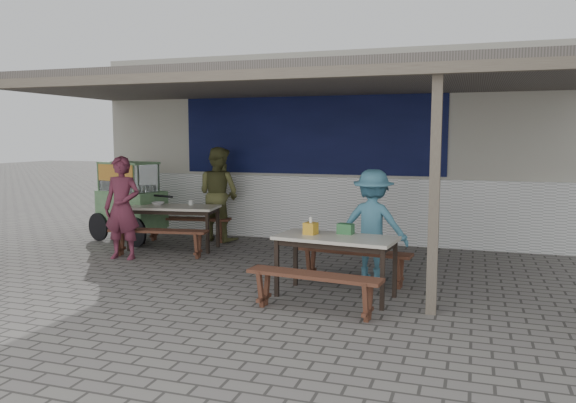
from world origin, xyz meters
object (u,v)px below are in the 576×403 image
(table_left, at_px, (173,210))
(bench_right_street, at_px, (314,283))
(bench_left_street, at_px, (158,236))
(table_right, at_px, (336,243))
(patron_street_side, at_px, (122,208))
(condiment_jar, at_px, (191,203))
(patron_right_table, at_px, (373,225))
(bench_right_wall, at_px, (354,258))
(bench_left_wall, at_px, (187,223))
(donation_box, at_px, (346,229))
(tissue_box, at_px, (311,228))
(patron_wall_side, at_px, (219,194))
(vendor_cart, at_px, (130,198))
(condiment_bowl, at_px, (158,204))

(table_left, xyz_separation_m, bench_right_street, (3.29, -2.70, -0.33))
(bench_left_street, relative_size, table_right, 1.10)
(patron_street_side, distance_m, condiment_jar, 1.32)
(table_right, relative_size, patron_right_table, 1.00)
(table_left, distance_m, bench_right_wall, 3.69)
(bench_left_wall, bearing_deg, donation_box, -43.46)
(table_right, distance_m, tissue_box, 0.37)
(bench_right_wall, xyz_separation_m, patron_street_side, (-3.81, 0.33, 0.48))
(patron_street_side, distance_m, patron_wall_side, 2.09)
(table_left, distance_m, tissue_box, 3.61)
(bench_right_wall, height_order, patron_wall_side, patron_wall_side)
(patron_street_side, relative_size, condiment_jar, 18.40)
(bench_left_wall, height_order, patron_right_table, patron_right_table)
(patron_street_side, bearing_deg, tissue_box, -22.84)
(patron_street_side, distance_m, patron_right_table, 4.00)
(bench_right_wall, height_order, patron_street_side, patron_street_side)
(patron_wall_side, height_order, patron_right_table, patron_wall_side)
(patron_right_table, distance_m, condiment_jar, 3.62)
(patron_wall_side, bearing_deg, tissue_box, 148.92)
(table_left, height_order, patron_wall_side, patron_wall_side)
(bench_right_wall, bearing_deg, bench_right_street, -90.00)
(patron_right_table, xyz_separation_m, donation_box, (-0.20, -0.82, 0.06))
(vendor_cart, relative_size, patron_street_side, 1.16)
(vendor_cart, bearing_deg, tissue_box, -13.36)
(patron_wall_side, relative_size, condiment_jar, 19.66)
(condiment_jar, bearing_deg, bench_right_street, -43.64)
(bench_left_wall, distance_m, patron_wall_side, 0.80)
(table_left, distance_m, patron_wall_side, 1.08)
(table_right, height_order, patron_street_side, patron_street_side)
(patron_street_side, distance_m, tissue_box, 3.54)
(bench_right_wall, height_order, condiment_jar, condiment_jar)
(bench_left_street, bearing_deg, table_right, -30.71)
(bench_right_wall, distance_m, vendor_cart, 4.92)
(table_right, distance_m, patron_street_side, 3.88)
(patron_right_table, distance_m, donation_box, 0.84)
(patron_street_side, bearing_deg, patron_right_table, -6.71)
(patron_street_side, height_order, condiment_jar, patron_street_side)
(bench_left_wall, distance_m, condiment_bowl, 0.79)
(bench_right_wall, xyz_separation_m, condiment_jar, (-3.23, 1.52, 0.45))
(table_left, xyz_separation_m, condiment_jar, (0.22, 0.23, 0.12))
(bench_left_wall, height_order, bench_right_wall, same)
(patron_right_table, bearing_deg, patron_street_side, 4.68)
(patron_wall_side, height_order, condiment_jar, patron_wall_side)
(table_right, relative_size, vendor_cart, 0.79)
(table_left, distance_m, condiment_jar, 0.34)
(donation_box, bearing_deg, tissue_box, -157.52)
(bench_left_street, distance_m, condiment_jar, 1.02)
(bench_right_wall, bearing_deg, donation_box, -84.49)
(patron_right_table, bearing_deg, bench_left_street, 0.06)
(table_right, xyz_separation_m, patron_right_table, (0.27, 1.03, 0.08))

